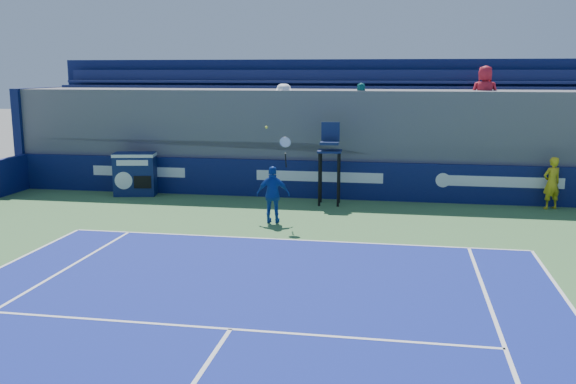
% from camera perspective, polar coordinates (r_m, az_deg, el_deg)
% --- Properties ---
extents(ball_person, '(0.66, 0.57, 1.53)m').
position_cam_1_polar(ball_person, '(20.14, 22.39, 0.74)').
color(ball_person, gold).
rests_on(ball_person, apron).
extents(back_hoarding, '(20.40, 0.21, 1.20)m').
position_cam_1_polar(back_hoarding, '(20.26, 2.80, 1.09)').
color(back_hoarding, '#0D1448').
rests_on(back_hoarding, ground).
extents(match_clock, '(1.43, 0.96, 1.40)m').
position_cam_1_polar(match_clock, '(21.30, -13.43, 1.66)').
color(match_clock, '#0F1C4C').
rests_on(match_clock, ground).
extents(umpire_chair, '(0.73, 0.73, 2.48)m').
position_cam_1_polar(umpire_chair, '(19.22, 3.73, 3.35)').
color(umpire_chair, black).
rests_on(umpire_chair, ground).
extents(tennis_player, '(0.95, 0.42, 2.57)m').
position_cam_1_polar(tennis_player, '(16.94, -1.32, -0.20)').
color(tennis_player, '#133B9E').
rests_on(tennis_player, apron).
extents(stadium_seating, '(21.00, 4.05, 4.40)m').
position_cam_1_polar(stadium_seating, '(22.11, 3.53, 5.12)').
color(stadium_seating, '#56575C').
rests_on(stadium_seating, ground).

